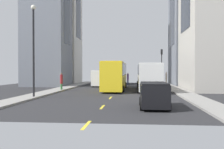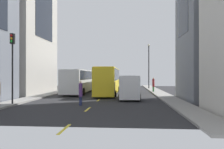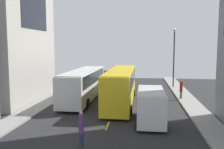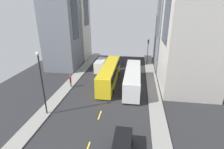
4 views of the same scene
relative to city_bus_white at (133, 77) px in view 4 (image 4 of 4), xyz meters
name	(u,v)px [view 4 (image 4 of 4)]	position (x,y,z in m)	size (l,w,h in m)	color
ground_plane	(110,86)	(3.95, 0.19, -2.01)	(41.17, 41.17, 0.00)	#28282B
sidewalk_west	(153,89)	(-3.62, 0.19, -1.93)	(2.04, 44.00, 0.15)	gray
sidewalk_east	(70,84)	(11.51, 0.19, -1.93)	(2.04, 44.00, 0.15)	gray
lane_stripe_0	(121,56)	(3.95, -20.81, -2.00)	(0.16, 2.00, 0.01)	yellow
lane_stripe_1	(119,62)	(3.95, -14.81, -2.00)	(0.16, 2.00, 0.01)	yellow
lane_stripe_2	(116,70)	(3.95, -8.81, -2.00)	(0.16, 2.00, 0.01)	yellow
lane_stripe_3	(113,80)	(3.95, -2.81, -2.00)	(0.16, 2.00, 0.01)	yellow
lane_stripe_4	(107,94)	(3.95, 3.19, -2.00)	(0.16, 2.00, 0.01)	yellow
lane_stripe_5	(100,115)	(3.95, 9.19, -2.00)	(0.16, 2.00, 0.01)	yellow
lane_stripe_6	(87,149)	(3.95, 15.19, -2.00)	(0.16, 2.00, 0.01)	yellow
city_bus_white	(133,77)	(0.00, 0.00, 0.00)	(2.81, 12.39, 3.35)	silver
streetcar_yellow	(109,73)	(4.29, -1.16, 0.12)	(2.70, 13.24, 3.59)	yellow
delivery_van_white	(101,64)	(7.19, -7.57, -0.50)	(2.25, 5.44, 2.58)	white
car_black_0	(122,146)	(0.40, 15.27, -1.00)	(1.94, 4.08, 1.72)	black
pedestrian_waiting_curb	(151,60)	(-3.90, -13.71, -0.74)	(0.31, 0.31, 2.08)	gray
pedestrian_walking_far	(122,60)	(2.94, -12.80, -0.88)	(0.32, 0.32, 2.12)	navy
pedestrian_crossing_mid	(70,81)	(10.85, 1.45, -0.76)	(0.34, 0.34, 2.08)	#336B38
traffic_light_near_corner	(148,48)	(-3.00, -13.17, 2.36)	(0.32, 0.44, 6.10)	black
streetlamp_near	(42,78)	(10.99, 9.97, 3.18)	(0.44, 0.44, 8.41)	black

